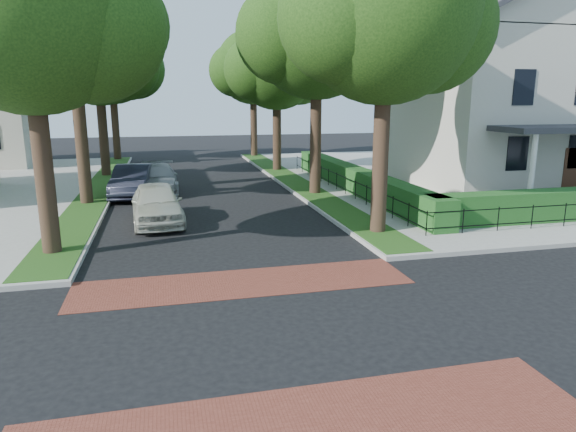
% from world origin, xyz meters
% --- Properties ---
extents(ground, '(120.00, 120.00, 0.00)m').
position_xyz_m(ground, '(0.00, 0.00, 0.00)').
color(ground, black).
rests_on(ground, ground).
extents(sidewalk_ne, '(30.00, 30.00, 0.15)m').
position_xyz_m(sidewalk_ne, '(19.50, 19.00, 0.07)').
color(sidewalk_ne, gray).
rests_on(sidewalk_ne, ground).
extents(crosswalk_far, '(9.00, 2.20, 0.01)m').
position_xyz_m(crosswalk_far, '(0.00, 3.20, 0.01)').
color(crosswalk_far, maroon).
rests_on(crosswalk_far, ground).
extents(crosswalk_near, '(9.00, 2.20, 0.01)m').
position_xyz_m(crosswalk_near, '(0.00, -3.20, 0.01)').
color(crosswalk_near, maroon).
rests_on(crosswalk_near, ground).
extents(grass_strip_ne, '(1.60, 29.80, 0.02)m').
position_xyz_m(grass_strip_ne, '(5.40, 19.10, 0.16)').
color(grass_strip_ne, '#153E11').
rests_on(grass_strip_ne, sidewalk_ne).
extents(grass_strip_nw, '(1.60, 29.80, 0.02)m').
position_xyz_m(grass_strip_nw, '(-5.40, 19.10, 0.16)').
color(grass_strip_nw, '#153E11').
rests_on(grass_strip_nw, sidewalk_nw).
extents(tree_right_near, '(7.75, 6.67, 10.66)m').
position_xyz_m(tree_right_near, '(5.60, 7.24, 7.63)').
color(tree_right_near, black).
rests_on(tree_right_near, sidewalk_ne).
extents(tree_right_mid, '(8.25, 7.09, 11.22)m').
position_xyz_m(tree_right_mid, '(5.61, 15.25, 7.99)').
color(tree_right_mid, black).
rests_on(tree_right_mid, sidewalk_ne).
extents(tree_right_far, '(7.25, 6.23, 9.74)m').
position_xyz_m(tree_right_far, '(5.60, 24.22, 6.91)').
color(tree_right_far, black).
rests_on(tree_right_far, sidewalk_ne).
extents(tree_right_back, '(7.50, 6.45, 10.20)m').
position_xyz_m(tree_right_back, '(5.60, 33.23, 7.27)').
color(tree_right_back, black).
rests_on(tree_right_back, sidewalk_ne).
extents(tree_left_near, '(7.50, 6.45, 10.20)m').
position_xyz_m(tree_left_near, '(-5.40, 7.23, 7.27)').
color(tree_left_near, black).
rests_on(tree_left_near, sidewalk_nw).
extents(tree_left_mid, '(8.00, 6.88, 11.48)m').
position_xyz_m(tree_left_mid, '(-5.39, 15.24, 8.34)').
color(tree_left_mid, black).
rests_on(tree_left_mid, sidewalk_nw).
extents(tree_left_far, '(7.00, 6.02, 9.86)m').
position_xyz_m(tree_left_far, '(-5.40, 24.22, 7.12)').
color(tree_left_far, black).
rests_on(tree_left_far, sidewalk_nw).
extents(tree_left_back, '(7.75, 6.66, 10.44)m').
position_xyz_m(tree_left_back, '(-5.40, 33.24, 7.41)').
color(tree_left_back, black).
rests_on(tree_left_back, sidewalk_nw).
extents(hedge_main_road, '(1.00, 18.00, 1.20)m').
position_xyz_m(hedge_main_road, '(7.70, 15.00, 0.75)').
color(hedge_main_road, '#1D4818').
rests_on(hedge_main_road, sidewalk_ne).
extents(fence_main_road, '(0.06, 18.00, 0.90)m').
position_xyz_m(fence_main_road, '(6.90, 15.00, 0.60)').
color(fence_main_road, black).
rests_on(fence_main_road, sidewalk_ne).
extents(house_victorian, '(13.00, 13.05, 12.48)m').
position_xyz_m(house_victorian, '(17.51, 15.92, 6.02)').
color(house_victorian, beige).
rests_on(house_victorian, sidewalk_ne).
extents(parked_car_front, '(2.20, 4.83, 1.61)m').
position_xyz_m(parked_car_front, '(-2.30, 10.78, 0.80)').
color(parked_car_front, beige).
rests_on(parked_car_front, ground).
extents(parked_car_middle, '(2.14, 4.96, 1.59)m').
position_xyz_m(parked_car_middle, '(-3.53, 16.94, 0.79)').
color(parked_car_middle, '#1F212F').
rests_on(parked_car_middle, ground).
extents(parked_car_rear, '(2.06, 5.01, 1.45)m').
position_xyz_m(parked_car_rear, '(-2.30, 17.83, 0.73)').
color(parked_car_rear, gray).
rests_on(parked_car_rear, ground).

